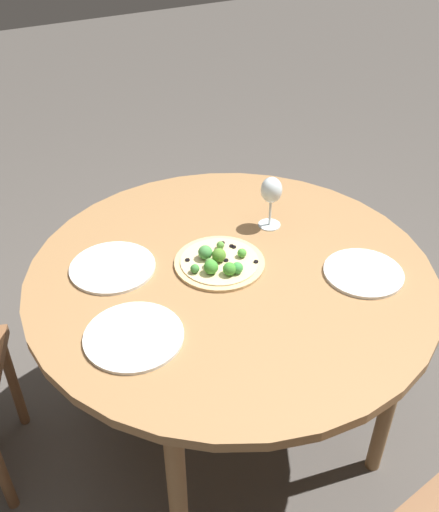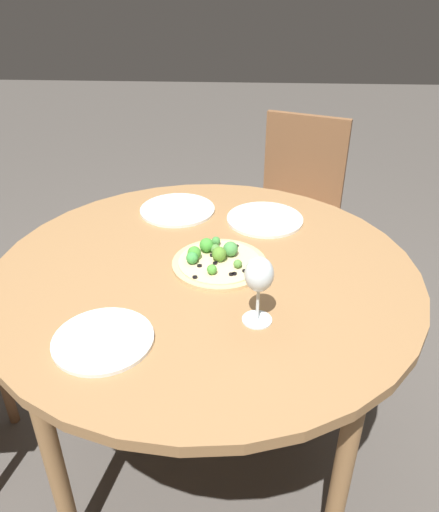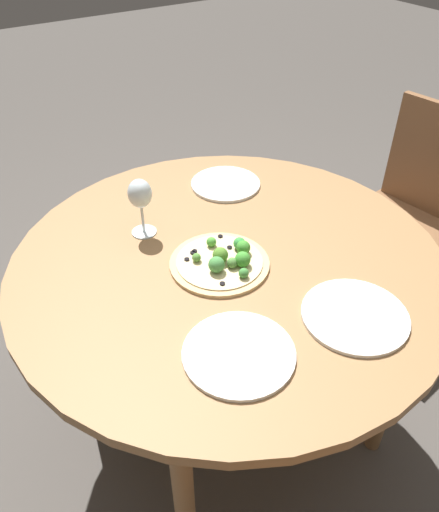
# 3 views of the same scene
# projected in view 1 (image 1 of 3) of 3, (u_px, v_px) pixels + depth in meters

# --- Properties ---
(ground_plane) EXTENTS (12.00, 12.00, 0.00)m
(ground_plane) POSITION_uv_depth(u_px,v_px,m) (228.00, 431.00, 2.13)
(ground_plane) COLOR #4C4742
(dining_table) EXTENTS (1.20, 1.20, 0.76)m
(dining_table) POSITION_uv_depth(u_px,v_px,m) (231.00, 288.00, 1.72)
(dining_table) COLOR olive
(dining_table) RESTS_ON ground_plane
(pizza) EXTENTS (0.27, 0.27, 0.06)m
(pizza) POSITION_uv_depth(u_px,v_px,m) (219.00, 262.00, 1.68)
(pizza) COLOR tan
(pizza) RESTS_ON dining_table
(wine_glass) EXTENTS (0.07, 0.07, 0.18)m
(wine_glass) POSITION_uv_depth(u_px,v_px,m) (271.00, 192.00, 1.79)
(wine_glass) COLOR silver
(wine_glass) RESTS_ON dining_table
(plate_near) EXTENTS (0.26, 0.26, 0.01)m
(plate_near) POSITION_uv_depth(u_px,v_px,m) (134.00, 336.00, 1.44)
(plate_near) COLOR silver
(plate_near) RESTS_ON dining_table
(plate_far) EXTENTS (0.23, 0.23, 0.01)m
(plate_far) POSITION_uv_depth(u_px,v_px,m) (363.00, 273.00, 1.65)
(plate_far) COLOR silver
(plate_far) RESTS_ON dining_table
(plate_side) EXTENTS (0.25, 0.25, 0.01)m
(plate_side) POSITION_uv_depth(u_px,v_px,m) (113.00, 267.00, 1.68)
(plate_side) COLOR silver
(plate_side) RESTS_ON dining_table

